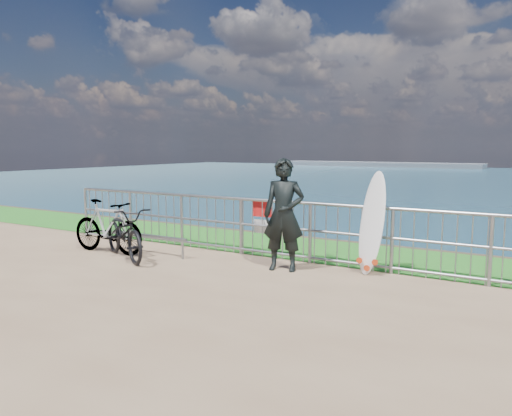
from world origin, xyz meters
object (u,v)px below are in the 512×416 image
Objects in this scene: surfer at (284,215)px; bicycle_near at (124,233)px; surfboard at (372,227)px; bicycle_far at (107,227)px.

bicycle_near is (-3.01, -0.77, -0.47)m from surfer.
bicycle_near is (-4.37, -1.33, -0.30)m from surfboard.
bicycle_far is (-3.65, -0.60, -0.43)m from surfer.
surfboard is 4.58m from bicycle_near.
surfer is at bearing -49.49° from bicycle_near.
surfboard reaches higher than bicycle_near.
surfer is 1.11× the size of surfboard.
surfer is 3.73m from bicycle_far.
bicycle_near is 1.06× the size of bicycle_far.
surfboard is at bearing -47.04° from bicycle_near.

